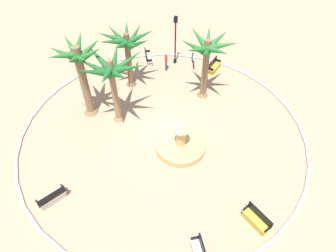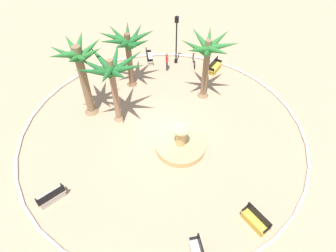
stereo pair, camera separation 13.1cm
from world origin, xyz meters
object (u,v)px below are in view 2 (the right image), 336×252
Objects in this scene: bench_west at (255,221)px; bench_southwest at (52,197)px; bench_north at (149,58)px; palm_tree_by_curb at (111,72)px; lamppost at (176,36)px; bicycle_red_frame at (194,61)px; palm_tree_mid_plaza at (127,44)px; fountain at (180,145)px; palm_tree_near_fountain at (208,52)px; bench_southeast at (215,68)px; palm_tree_far_side at (80,65)px; person_cyclist_helmet at (167,61)px.

bench_west is 11.22m from bench_southwest.
bench_southwest is (2.83, 14.56, 0.00)m from bench_north.
bench_southwest is (2.02, 6.96, -3.77)m from palm_tree_by_curb.
lamppost is 2.72m from bicycle_red_frame.
palm_tree_mid_plaza reaches higher than bench_north.
fountain is 6.79m from palm_tree_near_fountain.
palm_tree_by_curb is at bearing 67.65° from lamppost.
bench_southwest is at bearing 73.80° from palm_tree_by_curb.
bench_southeast is at bearing 173.88° from bench_north.
palm_tree_far_side is (8.08, 3.04, 0.25)m from palm_tree_near_fountain.
palm_tree_far_side is 8.36m from bench_southwest.
person_cyclist_helmet is at bearing -63.61° from bench_west.
bench_southwest is 14.28m from person_cyclist_helmet.
bench_southwest is (11.21, 0.15, 0.00)m from bench_west.
fountain is 0.57× the size of palm_tree_far_side.
palm_tree_mid_plaza is at bearing -53.12° from fountain.
fountain is 1.91× the size of bicycle_red_frame.
bench_southwest is (2.01, 11.12, -3.32)m from palm_tree_mid_plaza.
bench_north is 5.89m from bench_southeast.
fountain is 1.94× the size of bench_north.
lamppost is (1.50, -9.89, 2.29)m from fountain.
bench_west and bench_southwest have the same top height.
bench_north is (5.05, -4.08, -3.53)m from palm_tree_near_fountain.
bench_southeast is at bearing -174.09° from person_cyclist_helmet.
lamppost is at bearing -4.23° from bicycle_red_frame.
bench_west is (-3.32, 10.34, -3.53)m from palm_tree_near_fountain.
palm_tree_far_side is 3.37× the size of bicycle_red_frame.
palm_tree_by_curb is at bearing -36.54° from bench_west.
bench_north is at bearing 4.21° from lamppost.
palm_tree_by_curb reaches higher than bench_southeast.
bench_southwest is 0.93× the size of person_cyclist_helmet.
fountain is 8.33m from palm_tree_far_side.
palm_tree_near_fountain is 2.98× the size of bicycle_red_frame.
palm_tree_far_side is at bearing -20.63° from fountain.
bicycle_red_frame is at bearing -115.02° from bench_southwest.
palm_tree_mid_plaza is 3.18× the size of bench_west.
bench_west is at bearing 147.37° from palm_tree_far_side.
fountain is 0.68× the size of palm_tree_mid_plaza.
palm_tree_mid_plaza is 3.11× the size of bench_southwest.
fountain is at bearing 126.88° from palm_tree_mid_plaza.
person_cyclist_helmet is at bearing 62.64° from lamppost.
bench_north is at bearing -68.19° from fountain.
palm_tree_by_curb is 7.72m from person_cyclist_helmet.
bicycle_red_frame is at bearing -134.36° from palm_tree_far_side.
bench_southwest is (7.89, 10.49, -3.53)m from palm_tree_near_fountain.
bench_west is 0.88× the size of bicycle_red_frame.
fountain is 6.50m from bench_west.
palm_tree_far_side is 9.21m from lamppost.
palm_tree_mid_plaza is 4.95m from lamppost.
fountain is 0.64× the size of palm_tree_near_fountain.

